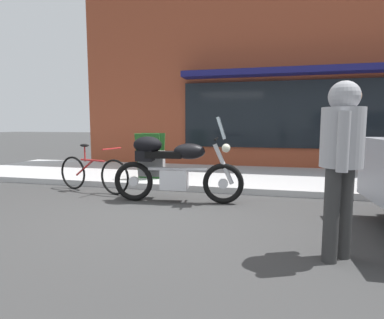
{
  "coord_description": "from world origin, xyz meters",
  "views": [
    {
      "loc": [
        1.47,
        -4.32,
        1.3
      ],
      "look_at": [
        0.23,
        0.79,
        0.7
      ],
      "focal_mm": 29.26,
      "sensor_mm": 36.0,
      "label": 1
    }
  ],
  "objects_px": {
    "pedestrian_walking": "(342,149)",
    "sandwich_board_sign": "(150,156)",
    "parked_bicycle": "(93,173)",
    "touring_motorcycle": "(170,165)"
  },
  "relations": [
    {
      "from": "parked_bicycle",
      "to": "pedestrian_walking",
      "type": "bearing_deg",
      "value": -28.91
    },
    {
      "from": "pedestrian_walking",
      "to": "touring_motorcycle",
      "type": "bearing_deg",
      "value": 141.25
    },
    {
      "from": "parked_bicycle",
      "to": "sandwich_board_sign",
      "type": "distance_m",
      "value": 1.34
    },
    {
      "from": "pedestrian_walking",
      "to": "sandwich_board_sign",
      "type": "relative_size",
      "value": 1.73
    },
    {
      "from": "pedestrian_walking",
      "to": "sandwich_board_sign",
      "type": "bearing_deg",
      "value": 134.27
    },
    {
      "from": "parked_bicycle",
      "to": "sandwich_board_sign",
      "type": "height_order",
      "value": "sandwich_board_sign"
    },
    {
      "from": "touring_motorcycle",
      "to": "parked_bicycle",
      "type": "xyz_separation_m",
      "value": [
        -1.67,
        0.36,
        -0.25
      ]
    },
    {
      "from": "parked_bicycle",
      "to": "pedestrian_walking",
      "type": "distance_m",
      "value": 4.52
    },
    {
      "from": "touring_motorcycle",
      "to": "parked_bicycle",
      "type": "height_order",
      "value": "touring_motorcycle"
    },
    {
      "from": "pedestrian_walking",
      "to": "sandwich_board_sign",
      "type": "distance_m",
      "value": 4.53
    }
  ]
}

